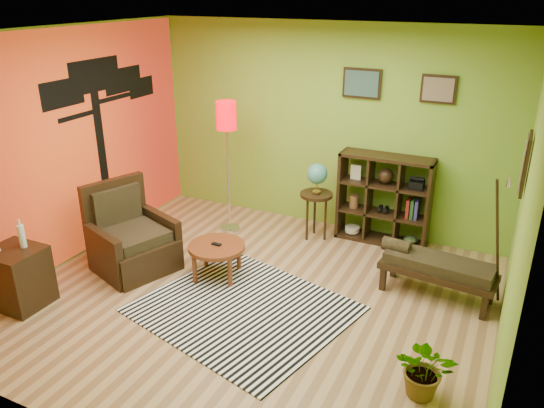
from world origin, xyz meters
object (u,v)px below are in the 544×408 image
at_px(armchair, 131,243).
at_px(floor_lamp, 227,128).
at_px(potted_plant, 425,375).
at_px(coffee_table, 217,249).
at_px(bench, 435,266).
at_px(globe_table, 317,182).
at_px(cube_shelf, 385,200).
at_px(side_cabinet, 18,277).

bearing_deg(armchair, floor_lamp, 69.37).
bearing_deg(floor_lamp, potted_plant, -34.71).
bearing_deg(coffee_table, bench, 15.70).
xyz_separation_m(globe_table, bench, (1.71, -0.81, -0.44)).
bearing_deg(armchair, cube_shelf, 37.92).
relative_size(bench, potted_plant, 2.40).
height_order(cube_shelf, bench, cube_shelf).
bearing_deg(bench, potted_plant, -82.46).
xyz_separation_m(floor_lamp, potted_plant, (3.11, -2.16, -1.27)).
height_order(side_cabinet, cube_shelf, cube_shelf).
distance_m(armchair, floor_lamp, 1.92).
relative_size(side_cabinet, cube_shelf, 0.81).
bearing_deg(armchair, globe_table, 44.76).
distance_m(globe_table, cube_shelf, 0.92).
bearing_deg(floor_lamp, bench, -10.38).
xyz_separation_m(floor_lamp, globe_table, (1.19, 0.27, -0.67)).
bearing_deg(cube_shelf, armchair, -142.08).
bearing_deg(cube_shelf, floor_lamp, -164.40).
bearing_deg(coffee_table, cube_shelf, 49.41).
relative_size(globe_table, bench, 0.83).
height_order(globe_table, potted_plant, globe_table).
bearing_deg(globe_table, side_cabinet, -128.01).
bearing_deg(cube_shelf, coffee_table, -130.59).
bearing_deg(potted_plant, floor_lamp, 145.29).
xyz_separation_m(armchair, globe_table, (1.73, 1.71, 0.49)).
relative_size(side_cabinet, potted_plant, 1.81).
distance_m(globe_table, potted_plant, 3.16).
height_order(side_cabinet, globe_table, globe_table).
height_order(floor_lamp, potted_plant, floor_lamp).
relative_size(floor_lamp, bench, 1.42).
relative_size(coffee_table, cube_shelf, 0.56).
height_order(side_cabinet, floor_lamp, floor_lamp).
relative_size(coffee_table, potted_plant, 1.25).
bearing_deg(side_cabinet, bench, 27.78).
relative_size(cube_shelf, bench, 0.94).
distance_m(cube_shelf, potted_plant, 2.95).
height_order(armchair, cube_shelf, cube_shelf).
distance_m(coffee_table, globe_table, 1.68).
bearing_deg(potted_plant, coffee_table, 159.71).
xyz_separation_m(armchair, potted_plant, (3.65, -0.72, -0.11)).
xyz_separation_m(bench, potted_plant, (0.22, -1.62, -0.16)).
relative_size(coffee_table, side_cabinet, 0.69).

